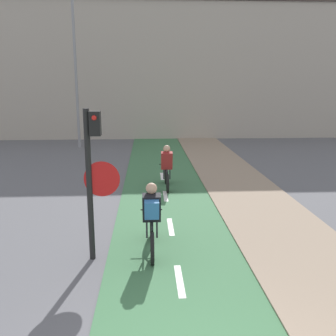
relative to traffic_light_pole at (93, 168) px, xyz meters
The scene contains 5 objects.
building_row_background 19.05m from the traffic_light_pole, 85.36° to the left, with size 60.00×5.20×8.60m.
traffic_light_pole is the anchor object (origin of this frame).
street_lamp_far 14.08m from the traffic_light_pole, 101.22° to the left, with size 0.36×0.36×8.09m.
cyclist_near 1.55m from the traffic_light_pole, 11.20° to the left, with size 0.46×1.72×1.44m.
cyclist_far 5.34m from the traffic_light_pole, 71.97° to the left, with size 0.46×1.67×1.43m.
Camera 1 is at (-0.52, -2.82, 3.31)m, focal length 40.00 mm.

